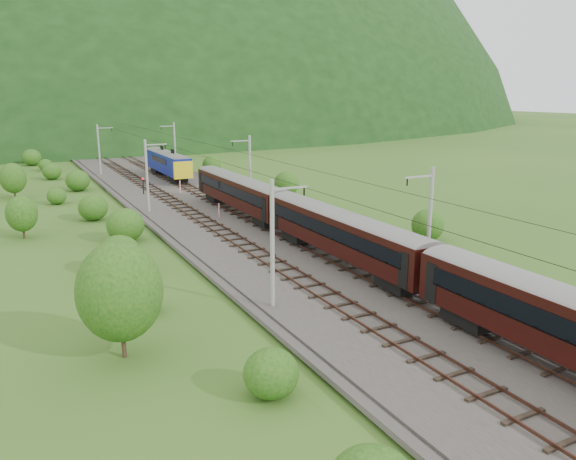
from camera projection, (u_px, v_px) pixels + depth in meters
name	position (u px, v px, depth m)	size (l,w,h in m)	color
ground	(355.00, 294.00, 38.11)	(600.00, 600.00, 0.00)	#32581B
railbed	(288.00, 255.00, 46.70)	(14.00, 220.00, 0.30)	#38332D
track_left	(262.00, 256.00, 45.59)	(2.40, 220.00, 0.27)	#553124
track_right	(313.00, 249.00, 47.72)	(2.40, 220.00, 0.27)	#553124
catenary_left	(148.00, 174.00, 61.93)	(2.54, 192.28, 8.00)	gray
catenary_right	(249.00, 167.00, 67.36)	(2.54, 192.28, 8.00)	gray
overhead_wires	(288.00, 172.00, 45.03)	(4.83, 198.00, 0.03)	black
mountain_main	(44.00, 120.00, 262.53)	(504.00, 360.00, 244.00)	black
train	(436.00, 263.00, 34.00)	(2.75, 130.09, 4.76)	black
hazard_post_near	(219.00, 210.00, 59.57)	(0.17, 0.17, 1.57)	red
hazard_post_far	(180.00, 187.00, 73.91)	(0.18, 0.18, 1.66)	red
signal	(143.00, 185.00, 73.05)	(0.24, 0.24, 2.16)	black
vegetation_left	(85.00, 218.00, 51.55)	(12.48, 146.47, 6.20)	#174412
vegetation_right	(364.00, 212.00, 57.35)	(6.84, 101.28, 2.96)	#174412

